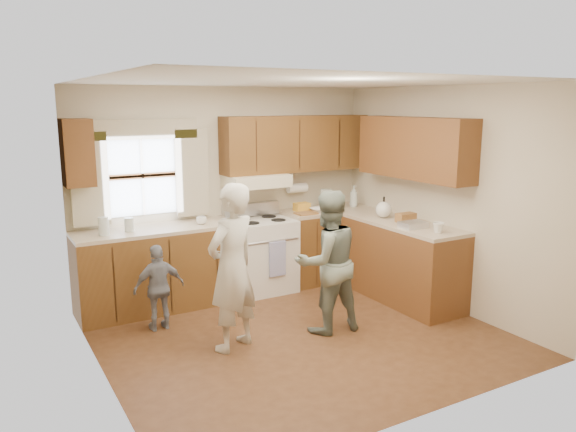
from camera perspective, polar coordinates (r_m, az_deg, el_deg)
room at (r=5.44m, az=1.18°, el=0.20°), size 3.80×3.80×3.80m
kitchen_fixtures at (r=6.74m, az=0.95°, el=-1.18°), size 3.80×2.25×2.15m
stove at (r=6.99m, az=-2.80°, el=-3.88°), size 0.76×0.67×1.07m
woman_left at (r=5.28m, az=-5.70°, el=-5.24°), size 0.69×0.58×1.60m
woman_right at (r=5.70m, az=4.01°, el=-4.68°), size 0.74×0.59×1.46m
child at (r=5.95m, az=-12.96°, el=-7.09°), size 0.53×0.22×0.90m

